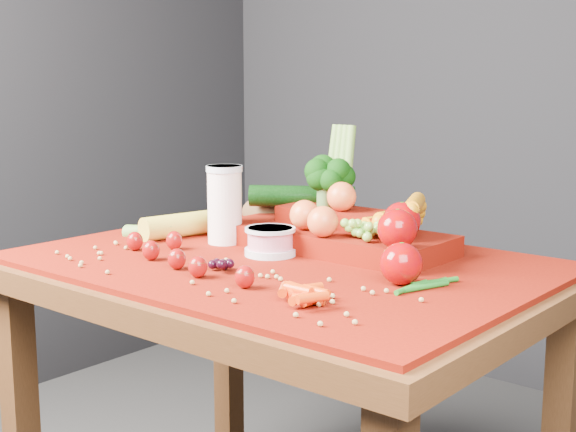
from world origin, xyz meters
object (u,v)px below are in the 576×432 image
Objects in this scene: table at (282,309)px; yogurt_bowl at (270,240)px; milk_glass at (225,202)px; produce_mound at (343,224)px.

table is 10.09× the size of yogurt_bowl.
produce_mound reaches higher than milk_glass.
table is at bearing -17.01° from yogurt_bowl.
table is 6.23× the size of milk_glass.
table is at bearing -11.99° from milk_glass.
milk_glass is at bearing -155.78° from produce_mound.
yogurt_bowl is at bearing -10.62° from milk_glass.
yogurt_bowl is (-0.04, 0.01, 0.14)m from table.
produce_mound is (0.09, 0.14, 0.03)m from yogurt_bowl.
table is 1.84× the size of produce_mound.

